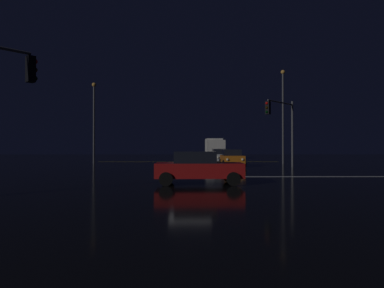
% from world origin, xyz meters
% --- Properties ---
extents(ground, '(120.00, 120.00, 0.10)m').
position_xyz_m(ground, '(0.00, 0.00, -0.05)').
color(ground, black).
extents(stop_line_north, '(0.35, 15.01, 0.01)m').
position_xyz_m(stop_line_north, '(0.00, 8.74, 0.00)').
color(stop_line_north, white).
rests_on(stop_line_north, ground).
extents(centre_line_ns, '(22.00, 0.15, 0.01)m').
position_xyz_m(centre_line_ns, '(0.00, 20.34, 0.00)').
color(centre_line_ns, yellow).
rests_on(centre_line_ns, ground).
extents(crosswalk_bar_east, '(15.01, 0.40, 0.01)m').
position_xyz_m(crosswalk_bar_east, '(8.84, 0.00, 0.00)').
color(crosswalk_bar_east, white).
rests_on(crosswalk_bar_east, ground).
extents(sedan_orange, '(2.02, 4.33, 1.57)m').
position_xyz_m(sedan_orange, '(3.95, 10.55, 0.80)').
color(sedan_orange, '#C66014').
rests_on(sedan_orange, ground).
extents(sedan_silver, '(2.02, 4.33, 1.57)m').
position_xyz_m(sedan_silver, '(3.69, 16.48, 0.80)').
color(sedan_silver, '#B7B7BC').
rests_on(sedan_silver, ground).
extents(sedan_blue, '(2.02, 4.33, 1.57)m').
position_xyz_m(sedan_blue, '(4.09, 22.05, 0.80)').
color(sedan_blue, navy).
rests_on(sedan_blue, ground).
extents(box_truck, '(2.68, 8.28, 3.08)m').
position_xyz_m(box_truck, '(3.92, 29.83, 1.71)').
color(box_truck, beige).
rests_on(box_truck, ground).
extents(sedan_red_crossing, '(4.33, 2.02, 1.57)m').
position_xyz_m(sedan_red_crossing, '(0.38, -3.75, 0.80)').
color(sedan_red_crossing, maroon).
rests_on(sedan_red_crossing, ground).
extents(traffic_signal_ne, '(3.20, 3.20, 5.84)m').
position_xyz_m(traffic_signal_ne, '(7.87, 7.87, 4.04)').
color(traffic_signal_ne, '#4C4C51').
rests_on(traffic_signal_ne, ground).
extents(streetlamp_right_near, '(0.44, 0.44, 9.86)m').
position_xyz_m(streetlamp_right_near, '(9.84, 14.34, 5.63)').
color(streetlamp_right_near, '#424247').
rests_on(streetlamp_right_near, ground).
extents(streetlamp_left_near, '(0.44, 0.44, 8.47)m').
position_xyz_m(streetlamp_left_near, '(-9.84, 14.34, 4.92)').
color(streetlamp_left_near, '#424247').
rests_on(streetlamp_left_near, ground).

